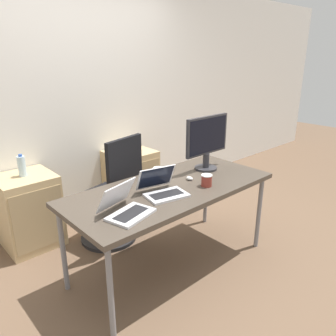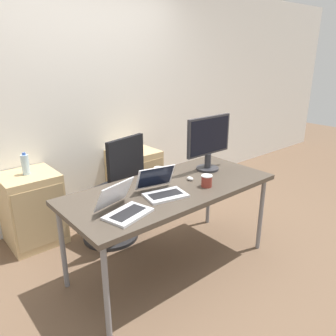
{
  "view_description": "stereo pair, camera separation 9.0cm",
  "coord_description": "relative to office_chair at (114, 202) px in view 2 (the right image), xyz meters",
  "views": [
    {
      "loc": [
        -1.69,
        -1.81,
        1.79
      ],
      "look_at": [
        0.0,
        0.04,
        0.91
      ],
      "focal_mm": 35.0,
      "sensor_mm": 36.0,
      "label": 1
    },
    {
      "loc": [
        -1.62,
        -1.87,
        1.79
      ],
      "look_at": [
        0.0,
        0.04,
        0.91
      ],
      "focal_mm": 35.0,
      "sensor_mm": 36.0,
      "label": 2
    }
  ],
  "objects": [
    {
      "name": "wall_back",
      "position": [
        0.14,
        0.77,
        0.89
      ],
      "size": [
        10.0,
        0.05,
        2.6
      ],
      "color": "white",
      "rests_on": "ground_plane"
    },
    {
      "name": "ground_plane",
      "position": [
        0.14,
        -0.69,
        -0.41
      ],
      "size": [
        14.0,
        14.0,
        0.0
      ],
      "primitive_type": "plane",
      "color": "brown"
    },
    {
      "name": "water_bottle",
      "position": [
        -0.63,
        0.49,
        0.4
      ],
      "size": [
        0.07,
        0.07,
        0.21
      ],
      "color": "silver",
      "rests_on": "cabinet_left"
    },
    {
      "name": "monitor",
      "position": [
        0.68,
        -0.6,
        0.62
      ],
      "size": [
        0.52,
        0.21,
        0.5
      ],
      "color": "#2D2D33",
      "rests_on": "desk"
    },
    {
      "name": "mouse",
      "position": [
        0.36,
        -0.7,
        0.36
      ],
      "size": [
        0.04,
        0.07,
        0.03
      ],
      "color": "silver",
      "rests_on": "desk"
    },
    {
      "name": "scissors",
      "position": [
        -0.33,
        -0.57,
        0.35
      ],
      "size": [
        0.14,
        0.14,
        0.01
      ],
      "color": "#B2B2B7",
      "rests_on": "desk"
    },
    {
      "name": "desk",
      "position": [
        0.14,
        -0.69,
        0.3
      ],
      "size": [
        1.77,
        0.79,
        0.76
      ],
      "color": "#473D33",
      "rests_on": "ground_plane"
    },
    {
      "name": "cabinet_left",
      "position": [
        -0.63,
        0.49,
        -0.05
      ],
      "size": [
        0.51,
        0.5,
        0.72
      ],
      "color": "tan",
      "rests_on": "ground_plane"
    },
    {
      "name": "laptop_right",
      "position": [
        -0.41,
        -0.84,
        0.39
      ],
      "size": [
        0.35,
        0.37,
        0.2
      ],
      "color": "silver",
      "rests_on": "desk"
    },
    {
      "name": "laptop_left",
      "position": [
        -0.01,
        -0.77,
        0.39
      ],
      "size": [
        0.35,
        0.35,
        0.21
      ],
      "color": "silver",
      "rests_on": "desk"
    },
    {
      "name": "office_chair",
      "position": [
        0.0,
        0.0,
        0.0
      ],
      "size": [
        0.58,
        0.61,
        1.09
      ],
      "color": "#232326",
      "rests_on": "ground_plane"
    },
    {
      "name": "coffee_cup_white",
      "position": [
        0.18,
        -0.49,
        0.4
      ],
      "size": [
        0.08,
        0.08,
        0.1
      ],
      "color": "white",
      "rests_on": "desk"
    },
    {
      "name": "cabinet_right",
      "position": [
        0.58,
        0.49,
        -0.05
      ],
      "size": [
        0.51,
        0.5,
        0.72
      ],
      "color": "tan",
      "rests_on": "ground_plane"
    },
    {
      "name": "coffee_cup_brown",
      "position": [
        0.36,
        -0.88,
        0.4
      ],
      "size": [
        0.09,
        0.09,
        0.1
      ],
      "color": "maroon",
      "rests_on": "desk"
    }
  ]
}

